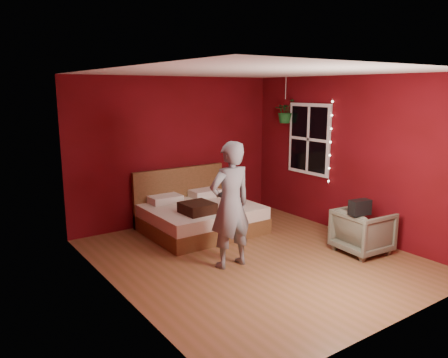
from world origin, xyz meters
TOP-DOWN VIEW (x-y plane):
  - floor at (0.00, 0.00)m, footprint 4.50×4.50m
  - room_walls at (0.00, 0.00)m, footprint 4.04×4.54m
  - window at (1.97, 0.90)m, footprint 0.05×0.97m
  - fairy_lights at (1.94, 0.37)m, footprint 0.04×0.04m
  - bed at (0.01, 1.52)m, footprint 1.81×1.54m
  - person at (-0.45, -0.04)m, footprint 0.63×0.42m
  - armchair at (1.45, -0.75)m, footprint 0.77×0.75m
  - handbag at (1.19, -0.88)m, footprint 0.32×0.20m
  - throw_pillow at (-0.27, 1.09)m, footprint 0.48×0.48m
  - hanging_plant at (1.88, 1.45)m, footprint 0.47×0.44m

SIDE VIEW (x-z plane):
  - floor at x=0.00m, z-range 0.00..0.00m
  - bed at x=0.01m, z-range -0.24..0.76m
  - armchair at x=1.45m, z-range 0.00..0.65m
  - throw_pillow at x=-0.27m, z-range 0.45..0.62m
  - handbag at x=1.19m, z-range 0.65..0.87m
  - person at x=-0.45m, z-range 0.00..1.72m
  - fairy_lights at x=1.94m, z-range 0.77..2.22m
  - window at x=1.97m, z-range 0.87..2.14m
  - room_walls at x=0.00m, z-range 0.37..2.99m
  - hanging_plant at x=1.88m, z-range 1.55..2.40m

